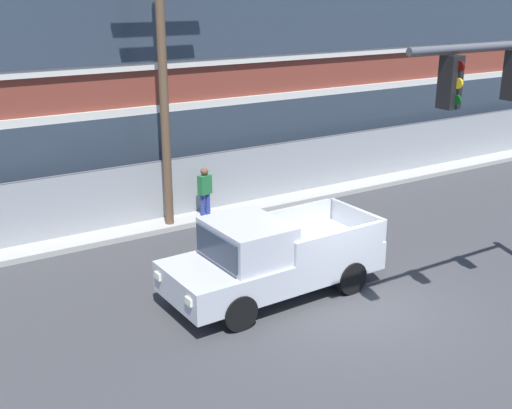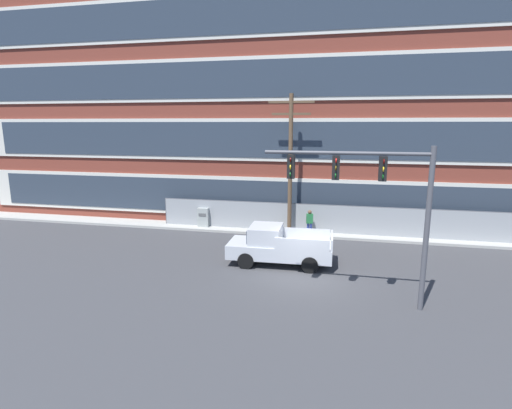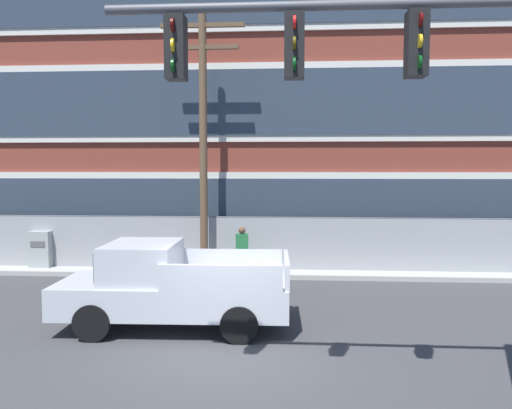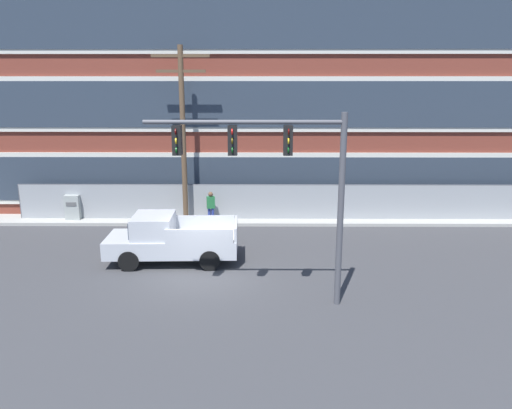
{
  "view_description": "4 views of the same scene",
  "coord_description": "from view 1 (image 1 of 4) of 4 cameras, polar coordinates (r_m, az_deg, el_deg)",
  "views": [
    {
      "loc": [
        -9.05,
        -10.03,
        6.9
      ],
      "look_at": [
        -1.48,
        2.14,
        2.05
      ],
      "focal_mm": 45.0,
      "sensor_mm": 36.0,
      "label": 1
    },
    {
      "loc": [
        1.49,
        -17.68,
        7.0
      ],
      "look_at": [
        -3.3,
        4.3,
        2.43
      ],
      "focal_mm": 28.0,
      "sensor_mm": 36.0,
      "label": 2
    },
    {
      "loc": [
        1.19,
        -9.64,
        3.68
      ],
      "look_at": [
        0.2,
        4.79,
        2.59
      ],
      "focal_mm": 35.0,
      "sensor_mm": 36.0,
      "label": 3
    },
    {
      "loc": [
        2.07,
        -17.63,
        7.16
      ],
      "look_at": [
        1.9,
        4.51,
        1.63
      ],
      "focal_mm": 35.0,
      "sensor_mm": 36.0,
      "label": 4
    }
  ],
  "objects": [
    {
      "name": "chain_link_fence",
      "position": [
        22.4,
        4.37,
        3.39
      ],
      "size": [
        28.34,
        0.06,
        1.98
      ],
      "color": "gray",
      "rests_on": "ground"
    },
    {
      "name": "utility_pole_near_corner",
      "position": [
        18.45,
        -8.32,
        12.3
      ],
      "size": [
        2.77,
        0.26,
        8.77
      ],
      "color": "brown",
      "rests_on": "ground"
    },
    {
      "name": "pickup_truck_silver",
      "position": [
        14.93,
        1.22,
        -4.84
      ],
      "size": [
        5.31,
        2.29,
        1.95
      ],
      "color": "#B2B5BA",
      "rests_on": "ground"
    },
    {
      "name": "pedestrian_near_cabinet",
      "position": [
        19.88,
        -4.57,
        1.29
      ],
      "size": [
        0.44,
        0.32,
        1.69
      ],
      "color": "navy",
      "rests_on": "ground"
    },
    {
      "name": "sidewalk_building_side",
      "position": [
        20.73,
        -4.1,
        -0.56
      ],
      "size": [
        80.0,
        1.76,
        0.16
      ],
      "primitive_type": "cube",
      "color": "#9E9B93",
      "rests_on": "ground"
    },
    {
      "name": "ground_plane",
      "position": [
        15.17,
        9.17,
        -8.61
      ],
      "size": [
        160.0,
        160.0,
        0.0
      ],
      "primitive_type": "plane",
      "color": "#38383A"
    }
  ]
}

